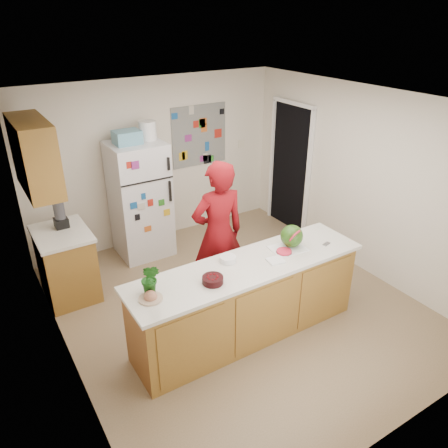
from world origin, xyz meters
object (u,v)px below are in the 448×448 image
watermelon (292,236)px  person (218,234)px  cherry_bowl (213,280)px  refrigerator (140,200)px

watermelon → person: bearing=127.7°
person → watermelon: 0.89m
person → cherry_bowl: 1.03m
person → watermelon: person is taller
refrigerator → watermelon: size_ratio=6.69×
refrigerator → cherry_bowl: 2.49m
cherry_bowl → person: bearing=55.7°
watermelon → cherry_bowl: 1.14m
person → cherry_bowl: (-0.58, -0.85, 0.04)m
person → watermelon: size_ratio=7.23×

